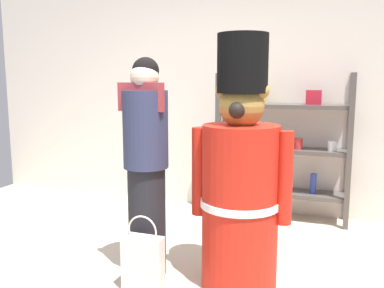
# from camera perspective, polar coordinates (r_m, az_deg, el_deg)

# --- Properties ---
(back_wall) EXTENTS (6.40, 0.12, 2.60)m
(back_wall) POSITION_cam_1_polar(r_m,az_deg,el_deg) (4.67, 6.52, 6.97)
(back_wall) COLOR silver
(back_wall) RESTS_ON ground_plane
(merchandise_shelf) EXTENTS (1.36, 0.35, 1.51)m
(merchandise_shelf) POSITION_cam_1_polar(r_m,az_deg,el_deg) (4.41, 12.15, -0.01)
(merchandise_shelf) COLOR #4C4742
(merchandise_shelf) RESTS_ON ground_plane
(teddy_bear_guard) EXTENTS (0.71, 0.55, 1.75)m
(teddy_bear_guard) POSITION_cam_1_polar(r_m,az_deg,el_deg) (2.90, 6.65, -5.42)
(teddy_bear_guard) COLOR red
(teddy_bear_guard) RESTS_ON ground_plane
(person_shopper) EXTENTS (0.34, 0.33, 1.60)m
(person_shopper) POSITION_cam_1_polar(r_m,az_deg,el_deg) (3.04, -6.32, -2.84)
(person_shopper) COLOR black
(person_shopper) RESTS_ON ground_plane
(shopping_bag) EXTENTS (0.29, 0.10, 0.54)m
(shopping_bag) POSITION_cam_1_polar(r_m,az_deg,el_deg) (2.98, -6.75, -15.83)
(shopping_bag) COLOR silver
(shopping_bag) RESTS_ON ground_plane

